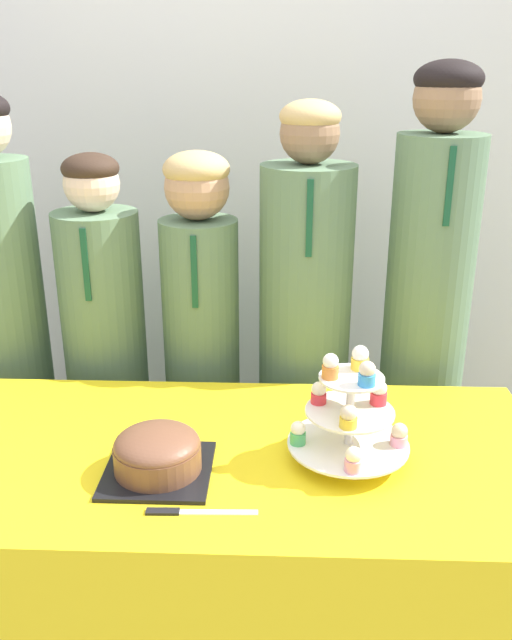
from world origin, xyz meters
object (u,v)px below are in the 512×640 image
(cupcake_stand, at_px, (350,414))
(student_2, at_px, (203,369))
(round_cake, at_px, (157,452))
(student_0, at_px, (10,348))
(student_3, at_px, (304,361))
(cake_knife, at_px, (183,512))
(student_4, at_px, (424,342))
(student_1, at_px, (108,377))

(cupcake_stand, xyz_separation_m, student_2, (-0.42, 0.62, -0.18))
(round_cake, bearing_deg, student_0, 131.64)
(student_3, bearing_deg, student_2, -180.00)
(cake_knife, bearing_deg, student_2, 92.00)
(cake_knife, distance_m, student_0, 1.09)
(student_2, relative_size, student_4, 0.85)
(round_cake, distance_m, student_2, 0.70)
(student_2, bearing_deg, student_4, 0.00)
(cupcake_stand, xyz_separation_m, student_1, (-0.74, 0.62, -0.22))
(cake_knife, height_order, cupcake_stand, cupcake_stand)
(student_1, height_order, student_4, student_4)
(student_4, bearing_deg, cupcake_stand, -115.40)
(student_2, xyz_separation_m, student_4, (0.72, 0.00, 0.11))
(round_cake, xyz_separation_m, student_4, (0.74, 0.69, -0.00))
(cake_knife, relative_size, student_2, 0.17)
(round_cake, height_order, cupcake_stand, cupcake_stand)
(student_0, bearing_deg, student_1, -0.00)
(cake_knife, distance_m, student_2, 0.85)
(student_3, height_order, student_4, student_4)
(round_cake, xyz_separation_m, student_1, (-0.30, 0.69, -0.15))
(round_cake, bearing_deg, cake_knife, -62.48)
(round_cake, relative_size, student_4, 0.15)
(student_3, bearing_deg, student_1, -180.00)
(student_0, relative_size, student_1, 1.12)
(student_0, height_order, student_1, student_0)
(cupcake_stand, height_order, student_1, student_1)
(student_2, bearing_deg, student_0, 180.00)
(cupcake_stand, height_order, student_0, student_0)
(cake_knife, relative_size, student_0, 0.15)
(student_1, bearing_deg, student_2, -0.00)
(student_2, distance_m, student_3, 0.34)
(student_3, bearing_deg, cupcake_stand, -81.87)
(student_1, relative_size, student_3, 0.90)
(cake_knife, bearing_deg, student_4, 50.11)
(round_cake, xyz_separation_m, cupcake_stand, (0.44, 0.07, 0.07))
(student_0, bearing_deg, student_3, 0.00)
(cake_knife, distance_m, student_3, 0.89)
(student_1, distance_m, student_2, 0.32)
(student_1, bearing_deg, round_cake, -66.89)
(cupcake_stand, xyz_separation_m, student_3, (-0.09, 0.62, -0.15))
(student_2, distance_m, student_4, 0.73)
(student_1, distance_m, student_4, 1.04)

